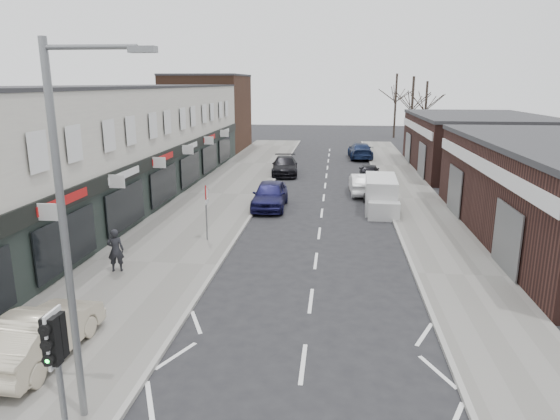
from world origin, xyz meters
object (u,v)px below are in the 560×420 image
(traffic_light, at_px, (56,350))
(white_van, at_px, (381,195))
(parked_car_left_a, at_px, (270,195))
(parked_car_left_b, at_px, (285,166))
(street_lamp, at_px, (71,220))
(sedan_on_pavement, at_px, (41,334))
(parked_car_right_c, at_px, (360,151))
(parked_car_right_a, at_px, (362,184))
(warning_sign, at_px, (207,197))
(pedestrian, at_px, (116,250))
(parked_car_right_b, at_px, (369,172))

(traffic_light, distance_m, white_van, 22.60)
(parked_car_left_a, height_order, parked_car_left_b, parked_car_left_a)
(white_van, bearing_deg, traffic_light, -107.67)
(street_lamp, xyz_separation_m, parked_car_left_a, (1.40, 19.67, -3.81))
(sedan_on_pavement, bearing_deg, traffic_light, 128.75)
(traffic_light, bearing_deg, parked_car_right_c, 79.83)
(traffic_light, distance_m, parked_car_left_b, 32.16)
(street_lamp, height_order, white_van, street_lamp)
(white_van, xyz_separation_m, parked_car_left_b, (-6.80, 10.95, -0.18))
(parked_car_left_b, height_order, parked_car_right_a, parked_car_left_b)
(street_lamp, distance_m, warning_sign, 13.04)
(pedestrian, xyz_separation_m, parked_car_left_a, (4.56, 11.22, -0.17))
(sedan_on_pavement, bearing_deg, parked_car_right_c, -103.08)
(parked_car_left_b, bearing_deg, parked_car_right_b, -19.39)
(white_van, xyz_separation_m, parked_car_right_b, (-0.14, 9.23, -0.25))
(warning_sign, distance_m, white_van, 11.22)
(parked_car_left_a, distance_m, parked_car_right_b, 11.44)
(traffic_light, distance_m, sedan_on_pavement, 4.49)
(sedan_on_pavement, relative_size, parked_car_right_a, 1.01)
(traffic_light, distance_m, street_lamp, 2.52)
(parked_car_right_a, bearing_deg, parked_car_left_b, -50.47)
(sedan_on_pavement, distance_m, parked_car_left_a, 17.96)
(parked_car_right_b, bearing_deg, parked_car_right_c, -83.37)
(warning_sign, relative_size, parked_car_left_a, 0.57)
(warning_sign, height_order, parked_car_right_c, warning_sign)
(white_van, xyz_separation_m, sedan_on_pavement, (-10.33, -17.82, -0.09))
(parked_car_left_a, relative_size, parked_car_right_a, 1.13)
(street_lamp, xyz_separation_m, warning_sign, (-0.63, 12.80, -2.42))
(parked_car_right_b, bearing_deg, parked_car_right_a, 86.95)
(sedan_on_pavement, xyz_separation_m, pedestrian, (-0.76, 6.33, 0.16))
(pedestrian, relative_size, parked_car_right_a, 0.41)
(white_van, distance_m, sedan_on_pavement, 20.60)
(parked_car_right_c, bearing_deg, parked_car_left_a, 70.54)
(sedan_on_pavement, bearing_deg, parked_car_left_b, -95.46)
(parked_car_left_b, height_order, parked_car_right_b, parked_car_left_b)
(street_lamp, xyz_separation_m, parked_car_left_b, (1.13, 30.89, -3.89))
(parked_car_left_b, xyz_separation_m, parked_car_right_b, (6.66, -1.72, -0.07))
(traffic_light, relative_size, street_lamp, 0.39)
(pedestrian, bearing_deg, parked_car_right_c, -123.12)
(warning_sign, distance_m, parked_car_right_a, 13.84)
(sedan_on_pavement, height_order, parked_car_right_b, sedan_on_pavement)
(warning_sign, bearing_deg, white_van, 39.83)
(traffic_light, xyz_separation_m, pedestrian, (-3.29, 9.67, -1.44))
(parked_car_right_a, bearing_deg, sedan_on_pavement, 64.93)
(traffic_light, relative_size, parked_car_right_c, 0.58)
(white_van, relative_size, parked_car_left_a, 1.05)
(street_lamp, relative_size, white_van, 1.60)
(street_lamp, xyz_separation_m, sedan_on_pavement, (-2.41, 2.12, -3.80))
(warning_sign, relative_size, sedan_on_pavement, 0.64)
(traffic_light, xyz_separation_m, parked_car_right_a, (6.89, 25.45, -1.72))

